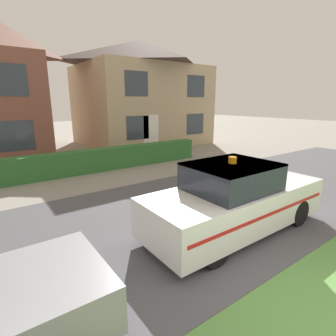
% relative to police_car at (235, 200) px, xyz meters
% --- Properties ---
extents(road_strip, '(28.00, 5.78, 0.01)m').
position_rel_police_car_xyz_m(road_strip, '(-1.02, 1.40, -0.72)').
color(road_strip, '#4C4C51').
rests_on(road_strip, ground).
extents(garden_hedge, '(8.74, 0.57, 0.92)m').
position_rel_police_car_xyz_m(garden_hedge, '(0.04, 6.83, -0.27)').
color(garden_hedge, '#2D662D').
rests_on(garden_hedge, ground).
extents(police_car, '(4.39, 1.63, 1.70)m').
position_rel_police_car_xyz_m(police_car, '(0.00, 0.00, 0.00)').
color(police_car, black).
rests_on(police_car, road_strip).
extents(house_right, '(8.07, 6.74, 6.71)m').
position_rel_police_car_xyz_m(house_right, '(4.94, 12.51, 2.69)').
color(house_right, tan).
rests_on(house_right, ground).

